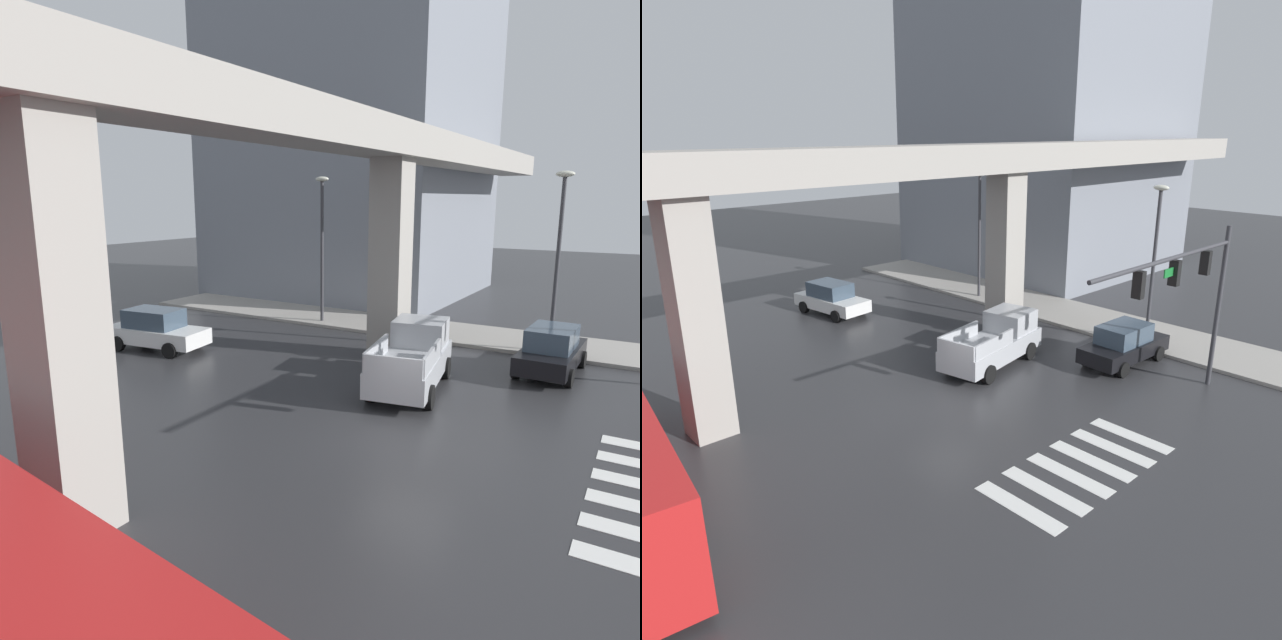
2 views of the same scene
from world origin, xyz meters
TOP-DOWN VIEW (x-y plane):
  - ground_plane at (0.00, 0.00)m, footprint 120.00×120.00m
  - crosswalk_stripes at (-0.00, -5.85)m, footprint 6.05×2.80m
  - elevated_overpass at (0.00, 3.71)m, footprint 54.42×2.04m
  - sidewalk_east at (11.96, 2.00)m, footprint 4.00×36.00m
  - pickup_truck at (4.08, 1.45)m, footprint 5.36×2.78m
  - sedan_black at (8.05, -2.24)m, footprint 4.35×2.06m
  - sedan_white at (2.87, 12.39)m, footprint 2.38×4.49m
  - traffic_signal_mast at (5.90, -5.73)m, footprint 8.69×0.32m
  - street_lamp_near_corner at (10.76, -1.78)m, footprint 0.44×0.70m
  - street_lamp_mid_block at (10.76, 9.09)m, footprint 0.44×0.70m

SIDE VIEW (x-z plane):
  - ground_plane at x=0.00m, z-range 0.00..0.00m
  - crosswalk_stripes at x=0.00m, z-range 0.00..0.01m
  - sidewalk_east at x=11.96m, z-range 0.00..0.15m
  - sedan_black at x=8.05m, z-range -0.01..1.71m
  - sedan_white at x=2.87m, z-range -0.01..1.71m
  - pickup_truck at x=4.08m, z-range -0.05..2.03m
  - traffic_signal_mast at x=5.90m, z-range 1.46..7.66m
  - street_lamp_near_corner at x=10.76m, z-range 0.94..8.18m
  - street_lamp_mid_block at x=10.76m, z-range 0.94..8.18m
  - elevated_overpass at x=0.00m, z-range 3.13..12.03m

